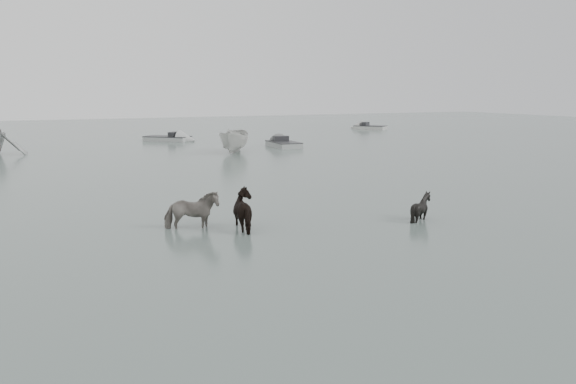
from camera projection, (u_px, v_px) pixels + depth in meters
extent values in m
plane|color=#566660|center=(321.00, 221.00, 17.60)|extent=(140.00, 140.00, 0.00)
imported|color=black|center=(191.00, 206.00, 16.44)|extent=(1.74, 1.12, 1.36)
imported|color=black|center=(249.00, 205.00, 16.55)|extent=(1.56, 1.69, 1.40)
imported|color=black|center=(421.00, 202.00, 17.63)|extent=(1.22, 1.13, 1.14)
imported|color=beige|center=(235.00, 140.00, 36.83)|extent=(3.61, 4.51, 1.66)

